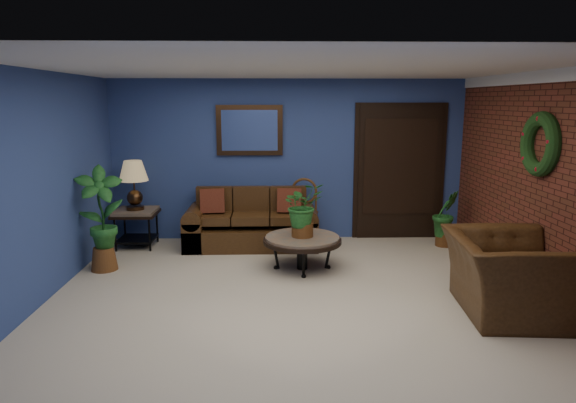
{
  "coord_description": "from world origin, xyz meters",
  "views": [
    {
      "loc": [
        -0.25,
        -5.5,
        2.17
      ],
      "look_at": [
        -0.06,
        0.55,
        0.98
      ],
      "focal_mm": 32.0,
      "sensor_mm": 36.0,
      "label": 1
    }
  ],
  "objects_px": {
    "sofa": "(252,227)",
    "armchair": "(506,275)",
    "end_table": "(136,218)",
    "side_chair": "(303,208)",
    "table_lamp": "(134,179)",
    "coffee_table": "(302,241)"
  },
  "relations": [
    {
      "from": "sofa",
      "to": "armchair",
      "type": "relative_size",
      "value": 1.57
    },
    {
      "from": "end_table",
      "to": "side_chair",
      "type": "xyz_separation_m",
      "value": [
        2.51,
        0.07,
        0.13
      ]
    },
    {
      "from": "table_lamp",
      "to": "side_chair",
      "type": "height_order",
      "value": "table_lamp"
    },
    {
      "from": "coffee_table",
      "to": "end_table",
      "type": "xyz_separation_m",
      "value": [
        -2.43,
        1.11,
        0.06
      ]
    },
    {
      "from": "end_table",
      "to": "armchair",
      "type": "bearing_deg",
      "value": -30.26
    },
    {
      "from": "armchair",
      "to": "end_table",
      "type": "bearing_deg",
      "value": 64.33
    },
    {
      "from": "coffee_table",
      "to": "side_chair",
      "type": "xyz_separation_m",
      "value": [
        0.08,
        1.19,
        0.19
      ]
    },
    {
      "from": "coffee_table",
      "to": "side_chair",
      "type": "distance_m",
      "value": 1.21
    },
    {
      "from": "coffee_table",
      "to": "table_lamp",
      "type": "bearing_deg",
      "value": 155.39
    },
    {
      "from": "sofa",
      "to": "end_table",
      "type": "bearing_deg",
      "value": -179.2
    },
    {
      "from": "end_table",
      "to": "table_lamp",
      "type": "bearing_deg",
      "value": -90.0
    },
    {
      "from": "sofa",
      "to": "table_lamp",
      "type": "bearing_deg",
      "value": -179.2
    },
    {
      "from": "side_chair",
      "to": "armchair",
      "type": "height_order",
      "value": "side_chair"
    },
    {
      "from": "sofa",
      "to": "side_chair",
      "type": "xyz_separation_m",
      "value": [
        0.78,
        0.05,
        0.28
      ]
    },
    {
      "from": "sofa",
      "to": "coffee_table",
      "type": "height_order",
      "value": "sofa"
    },
    {
      "from": "table_lamp",
      "to": "side_chair",
      "type": "bearing_deg",
      "value": 1.67
    },
    {
      "from": "coffee_table",
      "to": "side_chair",
      "type": "relative_size",
      "value": 1.01
    },
    {
      "from": "table_lamp",
      "to": "coffee_table",
      "type": "bearing_deg",
      "value": -24.61
    },
    {
      "from": "table_lamp",
      "to": "side_chair",
      "type": "relative_size",
      "value": 0.7
    },
    {
      "from": "end_table",
      "to": "coffee_table",
      "type": "bearing_deg",
      "value": -24.61
    },
    {
      "from": "table_lamp",
      "to": "armchair",
      "type": "xyz_separation_m",
      "value": [
        4.45,
        -2.6,
        -0.62
      ]
    },
    {
      "from": "coffee_table",
      "to": "side_chair",
      "type": "height_order",
      "value": "side_chair"
    }
  ]
}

